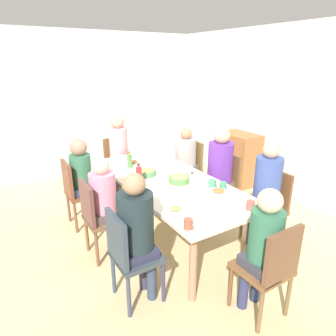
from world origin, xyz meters
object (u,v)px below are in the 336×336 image
at_px(plate_1, 175,210).
at_px(bottle_2, 130,160).
at_px(bowl_0, 147,172).
at_px(bottle_1, 192,182).
at_px(person_7, 220,165).
at_px(chair_0, 77,190).
at_px(person_1, 137,227).
at_px(plate_2, 218,192).
at_px(chair_6, 190,166).
at_px(chair_7, 223,182).
at_px(plate_0, 133,163).
at_px(person_6, 185,156).
at_px(cup_0, 251,205).
at_px(cup_2, 188,224).
at_px(side_cabinet, 238,159).
at_px(cup_4, 223,186).
at_px(chair_3, 270,267).
at_px(person_3, 264,242).
at_px(person_2, 105,199).
at_px(dining_table, 168,185).
at_px(person_5, 119,148).
at_px(bowl_1, 179,179).
at_px(person_4, 266,187).
at_px(chair_1, 129,253).
at_px(chair_5, 118,162).
at_px(chair_2, 98,215).
at_px(person_0, 82,175).
at_px(chair_4, 269,204).

xyz_separation_m(plate_1, bottle_2, (-1.34, 0.15, 0.09)).
xyz_separation_m(bowl_0, bottle_1, (0.66, 0.21, 0.06)).
bearing_deg(person_7, chair_0, -115.03).
xyz_separation_m(person_1, plate_2, (-0.19, 1.07, 0.01)).
distance_m(chair_6, bowl_0, 1.20).
height_order(chair_7, plate_0, chair_7).
height_order(person_6, plate_0, person_6).
xyz_separation_m(cup_0, cup_2, (-0.03, -0.71, 0.00)).
bearing_deg(person_6, side_cabinet, 90.12).
height_order(cup_4, bottle_2, bottle_2).
distance_m(chair_3, person_3, 0.20).
bearing_deg(person_7, plate_0, -130.35).
height_order(chair_0, plate_2, chair_0).
relative_size(person_3, person_6, 1.04).
bearing_deg(cup_4, person_2, -115.15).
bearing_deg(dining_table, plate_1, -26.94).
relative_size(chair_0, cup_0, 7.55).
bearing_deg(chair_3, bottle_2, -174.52).
xyz_separation_m(plate_1, plate_2, (-0.10, 0.63, 0.00)).
height_order(person_5, bowl_0, person_5).
distance_m(bowl_1, bottle_1, 0.26).
bearing_deg(chair_6, person_5, -127.51).
bearing_deg(person_4, person_1, -90.00).
height_order(chair_1, person_1, person_1).
distance_m(dining_table, chair_5, 1.58).
bearing_deg(chair_2, bottle_2, 132.41).
bearing_deg(person_0, plate_2, 37.23).
distance_m(chair_0, bowl_1, 1.37).
xyz_separation_m(chair_4, bottle_1, (-0.40, -0.83, 0.32)).
relative_size(person_3, cup_4, 10.81).
distance_m(chair_2, chair_7, 1.79).
relative_size(person_4, cup_4, 11.71).
bearing_deg(dining_table, side_cabinet, 112.26).
height_order(person_4, chair_7, person_4).
xyz_separation_m(chair_3, chair_5, (-3.14, 0.00, 0.00)).
xyz_separation_m(dining_table, side_cabinet, (-0.80, 1.95, -0.22)).
xyz_separation_m(chair_2, person_7, (-0.00, 1.70, 0.26)).
height_order(person_1, side_cabinet, person_1).
relative_size(chair_7, bowl_1, 3.48).
bearing_deg(plate_2, person_4, 71.06).
bearing_deg(plate_0, plate_1, -10.04).
bearing_deg(plate_2, person_7, 138.31).
bearing_deg(person_4, chair_7, 173.54).
xyz_separation_m(chair_6, cup_0, (1.87, -0.63, 0.27)).
xyz_separation_m(chair_6, person_7, (0.79, -0.09, 0.26)).
relative_size(person_7, cup_4, 11.87).
height_order(chair_7, cup_2, chair_7).
height_order(chair_0, chair_2, same).
height_order(chair_1, chair_7, same).
bearing_deg(bottle_2, plate_2, 21.04).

